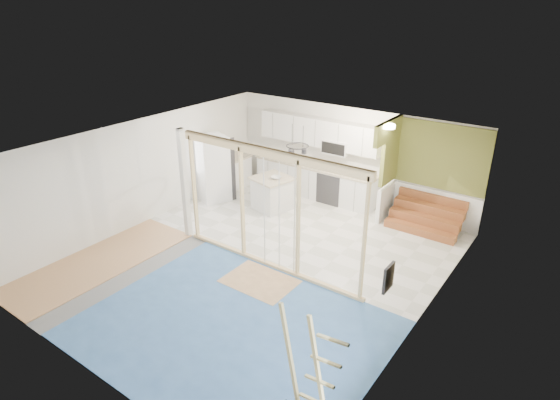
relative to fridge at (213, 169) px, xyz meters
The scene contains 16 objects.
room 3.62m from the fridge, 31.91° to the right, with size 7.01×8.01×2.61m.
floor_overlays 3.74m from the fridge, 30.48° to the right, with size 7.00×8.00×0.03m.
stud_frame 3.44m from the fridge, 34.35° to the right, with size 4.66×0.14×2.60m.
base_cabinets 2.10m from the fridge, 45.26° to the left, with size 4.45×2.24×0.93m.
upper_cabinets 3.06m from the fridge, 40.82° to the left, with size 3.60×0.41×0.85m.
green_partition 5.39m from the fridge, 19.00° to the left, with size 2.25×1.51×2.60m.
pot_rack 2.96m from the fridge, ahead, with size 0.52×0.52×0.72m.
sheathing_panel 7.62m from the fridge, 30.84° to the right, with size 0.02×4.00×2.60m, color #A58359.
electrical_panel 7.31m from the fridge, 26.99° to the right, with size 0.04×0.30×0.40m, color #333338.
ceiling_light 4.87m from the fridge, 13.85° to the left, with size 0.32×0.32×0.08m, color #FFEABF.
fridge is the anchor object (origin of this frame).
island 1.82m from the fridge, 13.78° to the left, with size 1.11×1.11×0.90m.
bowl 1.89m from the fridge, 12.47° to the left, with size 0.26×0.26×0.06m, color silver.
soap_bottle_a 2.24m from the fridge, 53.98° to the left, with size 0.10×0.10×0.27m, color #ADB4C1.
soap_bottle_b 3.89m from the fridge, 26.93° to the left, with size 0.10×0.10×0.21m, color white.
ladder 7.90m from the fridge, 38.18° to the right, with size 0.99×0.09×1.84m.
Camera 1 is at (5.41, -6.74, 5.25)m, focal length 30.00 mm.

